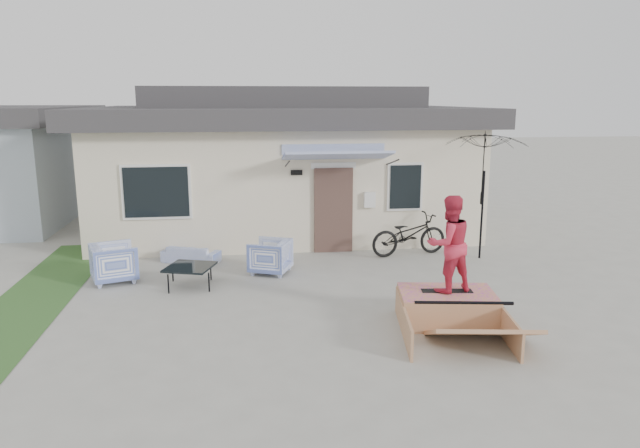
{
  "coord_description": "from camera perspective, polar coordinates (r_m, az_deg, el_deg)",
  "views": [
    {
      "loc": [
        -1.24,
        -9.37,
        3.74
      ],
      "look_at": [
        0.3,
        1.8,
        1.3
      ],
      "focal_mm": 32.6,
      "sensor_mm": 36.0,
      "label": 1
    }
  ],
  "objects": [
    {
      "name": "house",
      "position": [
        17.5,
        -3.77,
        6.29
      ],
      "size": [
        10.8,
        8.49,
        4.1
      ],
      "color": "beige",
      "rests_on": "ground"
    },
    {
      "name": "coffee_table",
      "position": [
        12.11,
        -12.62,
        -5.02
      ],
      "size": [
        1.1,
        1.1,
        0.43
      ],
      "primitive_type": "cube",
      "rotation": [
        0.0,
        0.0,
        -0.31
      ],
      "color": "black",
      "rests_on": "ground"
    },
    {
      "name": "skater",
      "position": [
        9.92,
        12.57,
        -1.72
      ],
      "size": [
        0.92,
        0.78,
        1.64
      ],
      "primitive_type": "imported",
      "rotation": [
        0.0,
        0.0,
        3.36
      ],
      "color": "#D62E49",
      "rests_on": "skateboard"
    },
    {
      "name": "armchair_right",
      "position": [
        12.7,
        -4.93,
        -3.04
      ],
      "size": [
        1.0,
        1.02,
        0.82
      ],
      "primitive_type": "imported",
      "rotation": [
        0.0,
        0.0,
        -1.97
      ],
      "color": "#4E66BC",
      "rests_on": "ground"
    },
    {
      "name": "armchair_left",
      "position": [
        12.8,
        -19.56,
        -3.42
      ],
      "size": [
        1.05,
        1.09,
        0.89
      ],
      "primitive_type": "imported",
      "rotation": [
        0.0,
        0.0,
        1.91
      ],
      "color": "#4E66BC",
      "rests_on": "ground"
    },
    {
      "name": "ground",
      "position": [
        10.17,
        -0.29,
        -9.38
      ],
      "size": [
        90.0,
        90.0,
        0.0
      ],
      "primitive_type": "plane",
      "color": "#97968D",
      "rests_on": "ground"
    },
    {
      "name": "loveseat",
      "position": [
        13.88,
        -12.56,
        -2.61
      ],
      "size": [
        1.37,
        0.85,
        0.52
      ],
      "primitive_type": "imported",
      "rotation": [
        0.0,
        0.0,
        2.76
      ],
      "color": "#4E66BC",
      "rests_on": "ground"
    },
    {
      "name": "patio_umbrella",
      "position": [
        14.1,
        15.76,
        3.63
      ],
      "size": [
        2.33,
        2.24,
        2.2
      ],
      "color": "black",
      "rests_on": "ground"
    },
    {
      "name": "skate_ramp",
      "position": [
        10.2,
        12.33,
        -8.01
      ],
      "size": [
        1.9,
        2.34,
        0.53
      ],
      "primitive_type": null,
      "rotation": [
        0.0,
        0.0,
        -0.16
      ],
      "color": "#AE7A55",
      "rests_on": "ground"
    },
    {
      "name": "grass_strip",
      "position": [
        12.61,
        -25.91,
        -6.3
      ],
      "size": [
        1.4,
        8.0,
        0.01
      ],
      "primitive_type": "cube",
      "color": "#2D5425",
      "rests_on": "ground"
    },
    {
      "name": "skateboard",
      "position": [
        10.16,
        12.35,
        -6.37
      ],
      "size": [
        0.88,
        0.34,
        0.05
      ],
      "primitive_type": "cube",
      "rotation": [
        0.0,
        0.0,
        -0.14
      ],
      "color": "black",
      "rests_on": "skate_ramp"
    },
    {
      "name": "bicycle",
      "position": [
        14.23,
        8.73,
        -0.59
      ],
      "size": [
        2.04,
        1.03,
        1.24
      ],
      "primitive_type": "imported",
      "rotation": [
        0.0,
        0.0,
        1.76
      ],
      "color": "black",
      "rests_on": "ground"
    }
  ]
}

